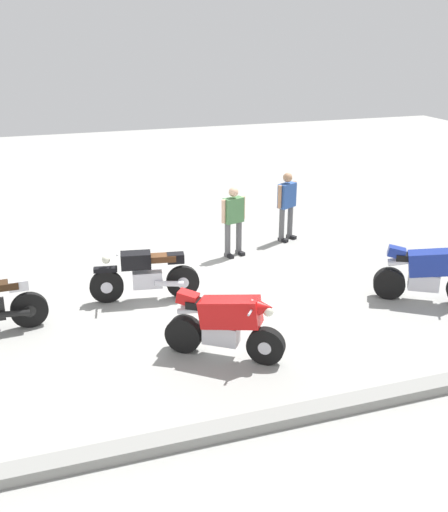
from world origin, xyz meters
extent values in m
plane|color=#9E9E99|center=(0.00, 0.00, 0.00)|extent=(40.00, 40.00, 0.00)
cube|color=gray|center=(0.00, 4.60, 0.07)|extent=(14.00, 0.30, 0.15)
cylinder|color=black|center=(1.58, 0.08, 0.32)|extent=(0.65, 0.22, 0.64)
cylinder|color=black|center=(0.15, 0.31, 0.32)|extent=(0.65, 0.22, 0.64)
cylinder|color=silver|center=(1.58, 0.08, 0.32)|extent=(0.24, 0.17, 0.22)
cylinder|color=silver|center=(0.15, 0.31, 0.32)|extent=(0.24, 0.17, 0.22)
cube|color=silver|center=(0.82, 0.21, 0.42)|extent=(0.60, 0.37, 0.32)
cube|color=black|center=(1.02, 0.18, 0.82)|extent=(0.60, 0.41, 0.30)
cube|color=black|center=(1.58, 0.08, 0.67)|extent=(0.46, 0.23, 0.08)
cube|color=#4C2D19|center=(0.57, 0.25, 0.84)|extent=(0.63, 0.35, 0.12)
cube|color=black|center=(0.28, 0.30, 0.82)|extent=(0.35, 0.27, 0.18)
cylinder|color=silver|center=(0.45, 0.44, 0.37)|extent=(0.57, 0.20, 0.16)
cylinder|color=silver|center=(1.34, 0.12, 1.07)|extent=(0.15, 0.70, 0.04)
sphere|color=silver|center=(1.56, 0.09, 0.87)|extent=(0.16, 0.16, 0.16)
cylinder|color=black|center=(-0.44, 3.12, 0.30)|extent=(0.58, 0.48, 0.60)
cylinder|color=black|center=(0.66, 2.33, 0.30)|extent=(0.62, 0.53, 0.60)
cylinder|color=silver|center=(-0.44, 3.12, 0.30)|extent=(0.28, 0.27, 0.21)
cylinder|color=silver|center=(0.66, 2.33, 0.30)|extent=(0.28, 0.27, 0.21)
cube|color=silver|center=(0.15, 2.70, 0.40)|extent=(0.62, 0.55, 0.32)
cube|color=red|center=(0.03, 2.78, 0.80)|extent=(1.01, 0.87, 0.57)
cone|color=red|center=(-0.40, 3.08, 0.95)|extent=(0.49, 0.48, 0.39)
cube|color=black|center=(0.35, 2.55, 0.87)|extent=(0.64, 0.56, 0.12)
cube|color=red|center=(0.60, 2.38, 0.95)|extent=(0.41, 0.38, 0.23)
cylinder|color=silver|center=(0.60, 2.47, 0.77)|extent=(0.37, 0.30, 0.17)
cylinder|color=silver|center=(0.51, 2.34, 0.77)|extent=(0.37, 0.30, 0.17)
cylinder|color=silver|center=(-0.28, 3.00, 0.97)|extent=(0.44, 0.59, 0.04)
sphere|color=silver|center=(-0.46, 3.13, 0.90)|extent=(0.16, 0.16, 0.16)
cylinder|color=black|center=(-3.62, 1.61, 0.30)|extent=(0.63, 0.50, 0.60)
cylinder|color=silver|center=(-3.62, 1.61, 0.30)|extent=(0.27, 0.26, 0.21)
cube|color=silver|center=(-4.16, 1.93, 0.40)|extent=(0.62, 0.53, 0.32)
cube|color=navy|center=(-4.29, 2.01, 0.80)|extent=(1.03, 0.82, 0.57)
cube|color=black|center=(-3.94, 1.80, 0.87)|extent=(0.65, 0.53, 0.12)
cube|color=navy|center=(-3.69, 1.65, 0.95)|extent=(0.41, 0.37, 0.23)
cylinder|color=silver|center=(-3.69, 1.74, 0.77)|extent=(0.38, 0.28, 0.17)
cylinder|color=silver|center=(-3.77, 1.61, 0.77)|extent=(0.38, 0.28, 0.17)
cylinder|color=black|center=(3.01, 0.67, 0.32)|extent=(0.64, 0.14, 0.64)
cylinder|color=black|center=(3.01, 0.67, 0.32)|extent=(0.23, 0.15, 0.22)
cube|color=#382314|center=(3.43, 0.68, 0.84)|extent=(0.61, 0.28, 0.12)
cube|color=silver|center=(3.13, 0.67, 0.82)|extent=(0.33, 0.23, 0.18)
cylinder|color=black|center=(3.28, 0.85, 0.37)|extent=(0.56, 0.13, 0.16)
cylinder|color=#59595B|center=(-2.97, -2.08, 0.42)|extent=(0.18, 0.18, 0.83)
cube|color=black|center=(-3.00, -2.03, 0.04)|extent=(0.21, 0.28, 0.08)
cylinder|color=#59595B|center=(-3.26, -2.24, 0.42)|extent=(0.18, 0.18, 0.83)
cube|color=black|center=(-3.29, -2.18, 0.04)|extent=(0.21, 0.28, 0.08)
cube|color=#3359A5|center=(-3.12, -2.16, 1.13)|extent=(0.52, 0.41, 0.59)
cylinder|color=tan|center=(-2.87, -2.03, 1.15)|extent=(0.12, 0.12, 0.56)
cylinder|color=tan|center=(-3.36, -2.29, 1.15)|extent=(0.12, 0.12, 0.56)
sphere|color=tan|center=(-3.12, -2.16, 1.57)|extent=(0.23, 0.23, 0.23)
cylinder|color=#59595B|center=(-1.38, -1.49, 0.40)|extent=(0.16, 0.16, 0.80)
cube|color=black|center=(-1.39, -1.43, 0.04)|extent=(0.17, 0.28, 0.08)
cylinder|color=#59595B|center=(-1.68, -1.58, 0.40)|extent=(0.16, 0.16, 0.80)
cube|color=black|center=(-1.70, -1.52, 0.04)|extent=(0.17, 0.28, 0.08)
cube|color=#4C7F4C|center=(-1.53, -1.53, 1.08)|extent=(0.49, 0.34, 0.57)
cylinder|color=#D8AD8C|center=(-1.27, -1.46, 1.10)|extent=(0.11, 0.11, 0.53)
cylinder|color=#D8AD8C|center=(-1.79, -1.61, 1.10)|extent=(0.11, 0.11, 0.53)
sphere|color=#D8AD8C|center=(-1.53, -1.53, 1.50)|extent=(0.22, 0.22, 0.22)
camera|label=1|loc=(2.77, 10.70, 4.94)|focal=42.16mm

